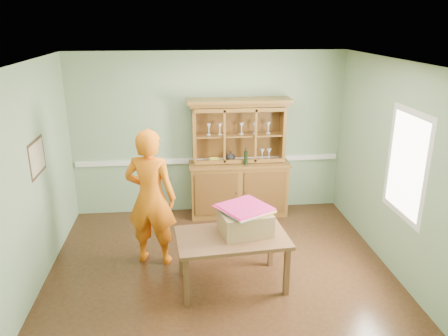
{
  "coord_description": "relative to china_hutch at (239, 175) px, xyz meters",
  "views": [
    {
      "loc": [
        -0.46,
        -5.03,
        3.17
      ],
      "look_at": [
        0.09,
        0.4,
        1.3
      ],
      "focal_mm": 35.0,
      "sensor_mm": 36.0,
      "label": 1
    }
  ],
  "objects": [
    {
      "name": "person",
      "position": [
        -1.36,
        -1.43,
        0.24
      ],
      "size": [
        0.78,
        0.61,
        1.87
      ],
      "primitive_type": "imported",
      "rotation": [
        0.0,
        0.0,
        2.87
      ],
      "color": "orange",
      "rests_on": "floor"
    },
    {
      "name": "wall_left",
      "position": [
        -2.73,
        -1.78,
        0.66
      ],
      "size": [
        0.0,
        4.0,
        4.0
      ],
      "primitive_type": "plane",
      "rotation": [
        1.57,
        0.0,
        1.57
      ],
      "color": "gray",
      "rests_on": "floor"
    },
    {
      "name": "floor",
      "position": [
        -0.48,
        -1.78,
        -0.69
      ],
      "size": [
        4.5,
        4.5,
        0.0
      ],
      "primitive_type": "plane",
      "color": "#492C17",
      "rests_on": "ground"
    },
    {
      "name": "dining_table",
      "position": [
        -0.36,
        -2.11,
        -0.1
      ],
      "size": [
        1.41,
        0.92,
        0.67
      ],
      "rotation": [
        0.0,
        0.0,
        0.08
      ],
      "color": "brown",
      "rests_on": "floor"
    },
    {
      "name": "framed_map",
      "position": [
        -2.71,
        -1.48,
        0.86
      ],
      "size": [
        0.03,
        0.6,
        0.46
      ],
      "color": "#362215",
      "rests_on": "wall_left"
    },
    {
      "name": "cardboard_box",
      "position": [
        -0.19,
        -2.03,
        0.12
      ],
      "size": [
        0.67,
        0.57,
        0.28
      ],
      "primitive_type": "cube",
      "rotation": [
        0.0,
        0.0,
        0.17
      ],
      "color": "#94794C",
      "rests_on": "dining_table"
    },
    {
      "name": "china_hutch",
      "position": [
        0.0,
        0.0,
        0.0
      ],
      "size": [
        1.67,
        0.55,
        1.96
      ],
      "color": "brown",
      "rests_on": "floor"
    },
    {
      "name": "wall_right",
      "position": [
        1.77,
        -1.78,
        0.66
      ],
      "size": [
        0.0,
        4.0,
        4.0
      ],
      "primitive_type": "plane",
      "rotation": [
        1.57,
        0.0,
        -1.57
      ],
      "color": "gray",
      "rests_on": "floor"
    },
    {
      "name": "ceiling",
      "position": [
        -0.48,
        -1.78,
        2.01
      ],
      "size": [
        4.5,
        4.5,
        0.0
      ],
      "primitive_type": "plane",
      "rotation": [
        3.14,
        0.0,
        0.0
      ],
      "color": "white",
      "rests_on": "wall_back"
    },
    {
      "name": "wall_back",
      "position": [
        -0.48,
        0.22,
        0.66
      ],
      "size": [
        4.5,
        0.0,
        4.5
      ],
      "primitive_type": "plane",
      "rotation": [
        1.57,
        0.0,
        0.0
      ],
      "color": "gray",
      "rests_on": "floor"
    },
    {
      "name": "chair_rail",
      "position": [
        -0.48,
        0.2,
        0.21
      ],
      "size": [
        4.41,
        0.05,
        0.08
      ],
      "primitive_type": "cube",
      "color": "silver",
      "rests_on": "wall_back"
    },
    {
      "name": "wall_front",
      "position": [
        -0.48,
        -3.78,
        0.66
      ],
      "size": [
        4.5,
        0.0,
        4.5
      ],
      "primitive_type": "plane",
      "rotation": [
        -1.57,
        0.0,
        0.0
      ],
      "color": "gray",
      "rests_on": "floor"
    },
    {
      "name": "kite_stack",
      "position": [
        -0.2,
        -1.99,
        0.28
      ],
      "size": [
        0.73,
        0.73,
        0.05
      ],
      "rotation": [
        0.0,
        0.0,
        0.5
      ],
      "color": "yellow",
      "rests_on": "cardboard_box"
    },
    {
      "name": "window_panel",
      "position": [
        1.75,
        -2.08,
        0.81
      ],
      "size": [
        0.03,
        0.96,
        1.36
      ],
      "color": "silver",
      "rests_on": "wall_right"
    }
  ]
}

